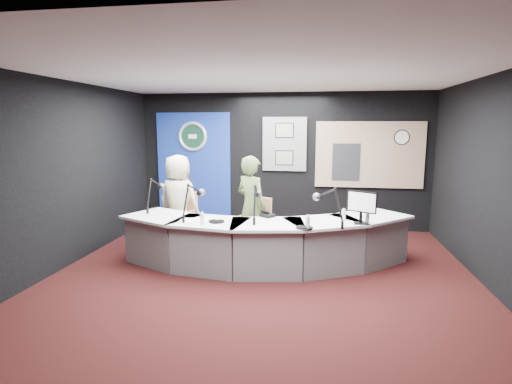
% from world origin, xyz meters
% --- Properties ---
extents(ground, '(6.00, 6.00, 0.00)m').
position_xyz_m(ground, '(0.00, 0.00, 0.00)').
color(ground, black).
rests_on(ground, ground).
extents(ceiling, '(6.00, 6.00, 0.02)m').
position_xyz_m(ceiling, '(0.00, 0.00, 2.80)').
color(ceiling, silver).
rests_on(ceiling, ground).
extents(wall_back, '(6.00, 0.02, 2.80)m').
position_xyz_m(wall_back, '(0.00, 3.00, 1.40)').
color(wall_back, black).
rests_on(wall_back, ground).
extents(wall_front, '(6.00, 0.02, 2.80)m').
position_xyz_m(wall_front, '(0.00, -3.00, 1.40)').
color(wall_front, black).
rests_on(wall_front, ground).
extents(wall_left, '(0.02, 6.00, 2.80)m').
position_xyz_m(wall_left, '(-3.00, 0.00, 1.40)').
color(wall_left, black).
rests_on(wall_left, ground).
extents(wall_right, '(0.02, 6.00, 2.80)m').
position_xyz_m(wall_right, '(3.00, 0.00, 1.40)').
color(wall_right, black).
rests_on(wall_right, ground).
extents(broadcast_desk, '(4.50, 1.90, 0.75)m').
position_xyz_m(broadcast_desk, '(-0.05, 0.55, 0.38)').
color(broadcast_desk, silver).
rests_on(broadcast_desk, ground).
extents(backdrop_panel, '(1.60, 0.05, 2.30)m').
position_xyz_m(backdrop_panel, '(-1.90, 2.97, 1.25)').
color(backdrop_panel, navy).
rests_on(backdrop_panel, wall_back).
extents(agency_seal, '(0.63, 0.07, 0.63)m').
position_xyz_m(agency_seal, '(-1.90, 2.93, 1.90)').
color(agency_seal, silver).
rests_on(agency_seal, backdrop_panel).
extents(seal_center, '(0.48, 0.01, 0.48)m').
position_xyz_m(seal_center, '(-1.90, 2.94, 1.90)').
color(seal_center, '#0D321F').
rests_on(seal_center, backdrop_panel).
extents(pinboard, '(0.90, 0.04, 1.10)m').
position_xyz_m(pinboard, '(0.05, 2.97, 1.75)').
color(pinboard, slate).
rests_on(pinboard, wall_back).
extents(framed_photo_upper, '(0.34, 0.02, 0.27)m').
position_xyz_m(framed_photo_upper, '(0.05, 2.94, 2.03)').
color(framed_photo_upper, '#7B6F59').
rests_on(framed_photo_upper, pinboard).
extents(framed_photo_lower, '(0.34, 0.02, 0.27)m').
position_xyz_m(framed_photo_lower, '(0.05, 2.94, 1.47)').
color(framed_photo_lower, '#7B6F59').
rests_on(framed_photo_lower, pinboard).
extents(booth_window_frame, '(2.12, 0.06, 1.32)m').
position_xyz_m(booth_window_frame, '(1.75, 2.97, 1.55)').
color(booth_window_frame, '#A17D64').
rests_on(booth_window_frame, wall_back).
extents(booth_glow, '(2.00, 0.02, 1.20)m').
position_xyz_m(booth_glow, '(1.75, 2.96, 1.55)').
color(booth_glow, '#DFB98C').
rests_on(booth_glow, booth_window_frame).
extents(equipment_rack, '(0.55, 0.02, 0.75)m').
position_xyz_m(equipment_rack, '(1.30, 2.94, 1.40)').
color(equipment_rack, black).
rests_on(equipment_rack, booth_window_frame).
extents(wall_clock, '(0.28, 0.01, 0.28)m').
position_xyz_m(wall_clock, '(2.35, 2.94, 1.90)').
color(wall_clock, white).
rests_on(wall_clock, booth_window_frame).
extents(armchair_left, '(0.77, 0.77, 1.06)m').
position_xyz_m(armchair_left, '(-1.67, 1.34, 0.53)').
color(armchair_left, tan).
rests_on(armchair_left, ground).
extents(armchair_right, '(0.77, 0.77, 1.03)m').
position_xyz_m(armchair_right, '(-0.30, 0.96, 0.51)').
color(armchair_right, tan).
rests_on(armchair_right, ground).
extents(draped_jacket, '(0.50, 0.27, 0.70)m').
position_xyz_m(draped_jacket, '(-1.78, 1.57, 0.62)').
color(draped_jacket, gray).
rests_on(draped_jacket, armchair_left).
extents(person_man, '(0.90, 0.69, 1.63)m').
position_xyz_m(person_man, '(-1.67, 1.34, 0.81)').
color(person_man, beige).
rests_on(person_man, ground).
extents(person_woman, '(0.72, 0.67, 1.66)m').
position_xyz_m(person_woman, '(-0.30, 0.96, 0.83)').
color(person_woman, '#536836').
rests_on(person_woman, ground).
extents(computer_monitor, '(0.36, 0.23, 0.28)m').
position_xyz_m(computer_monitor, '(1.37, 0.38, 1.07)').
color(computer_monitor, black).
rests_on(computer_monitor, broadcast_desk).
extents(desk_phone, '(0.25, 0.24, 0.05)m').
position_xyz_m(desk_phone, '(0.01, 0.61, 0.78)').
color(desk_phone, black).
rests_on(desk_phone, broadcast_desk).
extents(headphones_near, '(0.20, 0.20, 0.03)m').
position_xyz_m(headphones_near, '(0.59, -0.02, 0.77)').
color(headphones_near, black).
rests_on(headphones_near, broadcast_desk).
extents(headphones_far, '(0.24, 0.24, 0.04)m').
position_xyz_m(headphones_far, '(-0.67, 0.15, 0.77)').
color(headphones_far, black).
rests_on(headphones_far, broadcast_desk).
extents(paper_stack, '(0.20, 0.27, 0.00)m').
position_xyz_m(paper_stack, '(-1.14, 0.21, 0.75)').
color(paper_stack, white).
rests_on(paper_stack, broadcast_desk).
extents(notepad, '(0.25, 0.34, 0.00)m').
position_xyz_m(notepad, '(-0.86, 0.35, 0.75)').
color(notepad, white).
rests_on(notepad, broadcast_desk).
extents(boom_mic_a, '(0.16, 0.74, 0.60)m').
position_xyz_m(boom_mic_a, '(-1.90, 0.86, 1.05)').
color(boom_mic_a, black).
rests_on(boom_mic_a, broadcast_desk).
extents(boom_mic_b, '(0.21, 0.73, 0.60)m').
position_xyz_m(boom_mic_b, '(-1.09, 0.37, 1.05)').
color(boom_mic_b, black).
rests_on(boom_mic_b, broadcast_desk).
extents(boom_mic_c, '(0.17, 0.74, 0.60)m').
position_xyz_m(boom_mic_c, '(-0.14, 0.40, 1.05)').
color(boom_mic_c, black).
rests_on(boom_mic_c, broadcast_desk).
extents(boom_mic_d, '(0.48, 0.63, 0.60)m').
position_xyz_m(boom_mic_d, '(0.92, 0.31, 1.05)').
color(boom_mic_d, black).
rests_on(boom_mic_d, broadcast_desk).
extents(water_bottles, '(2.37, 0.61, 0.18)m').
position_xyz_m(water_bottles, '(0.32, 0.28, 0.84)').
color(water_bottles, silver).
rests_on(water_bottles, broadcast_desk).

